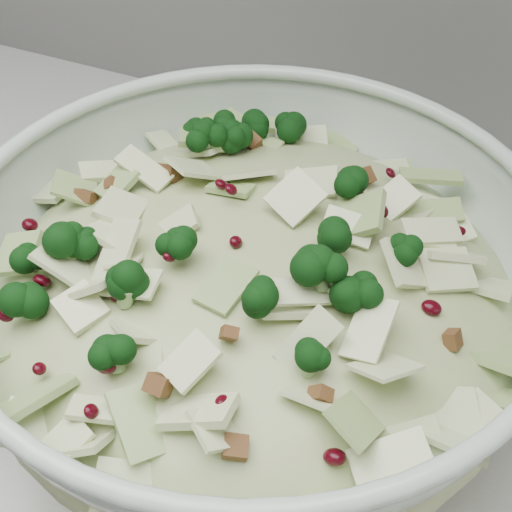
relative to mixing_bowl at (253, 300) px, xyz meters
The scene contains 3 objects.
counter 0.62m from the mixing_bowl, 160.89° to the left, with size 3.60×0.60×0.90m, color silver.
mixing_bowl is the anchor object (origin of this frame).
salad 0.03m from the mixing_bowl, ahead, with size 0.43×0.43×0.17m.
Camera 1 is at (0.43, 1.28, 1.37)m, focal length 50.00 mm.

